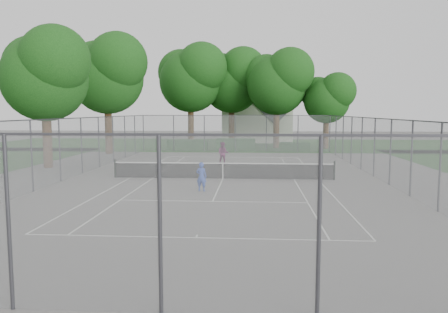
# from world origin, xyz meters

# --- Properties ---
(ground) EXTENTS (120.00, 120.00, 0.00)m
(ground) POSITION_xyz_m (0.00, 0.00, 0.00)
(ground) COLOR #62605D
(ground) RESTS_ON ground
(grass_far) EXTENTS (60.00, 20.00, 0.00)m
(grass_far) POSITION_xyz_m (0.00, 26.00, 0.00)
(grass_far) COLOR #174213
(grass_far) RESTS_ON ground
(court_markings) EXTENTS (11.03, 23.83, 0.01)m
(court_markings) POSITION_xyz_m (0.00, 0.00, 0.01)
(court_markings) COLOR silver
(court_markings) RESTS_ON ground
(tennis_net) EXTENTS (12.87, 0.10, 1.10)m
(tennis_net) POSITION_xyz_m (0.00, 0.00, 0.51)
(tennis_net) COLOR black
(tennis_net) RESTS_ON ground
(perimeter_fence) EXTENTS (18.08, 34.08, 3.52)m
(perimeter_fence) POSITION_xyz_m (0.00, 0.00, 1.81)
(perimeter_fence) COLOR #38383D
(perimeter_fence) RESTS_ON ground
(tree_far_left) EXTENTS (7.81, 7.13, 11.23)m
(tree_far_left) POSITION_xyz_m (-5.05, 22.77, 7.72)
(tree_far_left) COLOR #3E2716
(tree_far_left) RESTS_ON ground
(tree_far_midleft) EXTENTS (7.66, 7.00, 11.02)m
(tree_far_midleft) POSITION_xyz_m (-0.68, 24.92, 7.57)
(tree_far_midleft) COLOR #3E2716
(tree_far_midleft) RESTS_ON ground
(tree_far_midright) EXTENTS (7.25, 6.62, 10.42)m
(tree_far_midright) POSITION_xyz_m (4.27, 21.54, 7.16)
(tree_far_midright) COLOR #3E2716
(tree_far_midright) RESTS_ON ground
(tree_far_right) EXTENTS (5.46, 4.98, 7.84)m
(tree_far_right) POSITION_xyz_m (9.38, 21.12, 5.38)
(tree_far_right) COLOR #3E2716
(tree_far_right) RESTS_ON ground
(tree_side_back) EXTENTS (7.57, 6.91, 10.88)m
(tree_side_back) POSITION_xyz_m (-11.48, 14.26, 7.48)
(tree_side_back) COLOR #3E2716
(tree_side_back) RESTS_ON ground
(tree_side_front) EXTENTS (6.68, 6.10, 9.60)m
(tree_side_front) POSITION_xyz_m (-12.43, 4.19, 6.59)
(tree_side_front) COLOR #3E2716
(tree_side_front) RESTS_ON ground
(hedge_left) EXTENTS (4.04, 1.21, 1.01)m
(hedge_left) POSITION_xyz_m (-4.89, 18.53, 0.51)
(hedge_left) COLOR #154416
(hedge_left) RESTS_ON ground
(hedge_mid) EXTENTS (3.83, 1.10, 1.20)m
(hedge_mid) POSITION_xyz_m (0.04, 17.95, 0.60)
(hedge_mid) COLOR #154416
(hedge_mid) RESTS_ON ground
(hedge_right) EXTENTS (2.87, 1.05, 0.86)m
(hedge_right) POSITION_xyz_m (5.76, 17.89, 0.43)
(hedge_right) COLOR #154416
(hedge_right) RESTS_ON ground
(house) EXTENTS (8.58, 6.65, 10.69)m
(house) POSITION_xyz_m (2.19, 31.16, 4.30)
(house) COLOR silver
(house) RESTS_ON ground
(girl_player) EXTENTS (0.58, 0.44, 1.43)m
(girl_player) POSITION_xyz_m (-0.78, -3.94, 0.72)
(girl_player) COLOR #2E4AAE
(girl_player) RESTS_ON ground
(woman_player) EXTENTS (0.83, 0.66, 1.67)m
(woman_player) POSITION_xyz_m (-0.44, 6.64, 0.84)
(woman_player) COLOR #66224F
(woman_player) RESTS_ON ground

